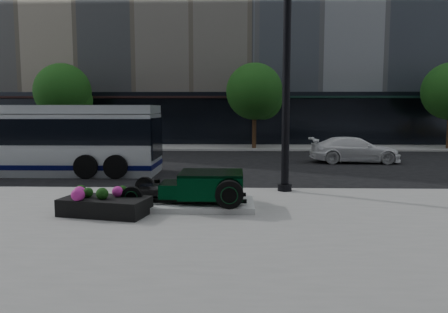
{
  "coord_description": "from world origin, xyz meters",
  "views": [
    {
      "loc": [
        -0.2,
        -16.55,
        2.8
      ],
      "look_at": [
        -0.61,
        -2.13,
        1.2
      ],
      "focal_mm": 35.0,
      "sensor_mm": 36.0,
      "label": 1
    }
  ],
  "objects_px": {
    "flower_planter": "(105,205)",
    "white_sedan": "(355,150)",
    "hot_rod": "(204,186)",
    "transit_bus": "(17,139)",
    "lamppost": "(286,71)"
  },
  "relations": [
    {
      "from": "hot_rod",
      "to": "white_sedan",
      "type": "xyz_separation_m",
      "value": [
        7.0,
        10.91,
        -0.04
      ]
    },
    {
      "from": "flower_planter",
      "to": "white_sedan",
      "type": "relative_size",
      "value": 0.51
    },
    {
      "from": "hot_rod",
      "to": "white_sedan",
      "type": "relative_size",
      "value": 0.71
    },
    {
      "from": "hot_rod",
      "to": "transit_bus",
      "type": "distance_m",
      "value": 10.83
    },
    {
      "from": "hot_rod",
      "to": "flower_planter",
      "type": "xyz_separation_m",
      "value": [
        -2.42,
        -0.98,
        -0.32
      ]
    },
    {
      "from": "lamppost",
      "to": "white_sedan",
      "type": "distance_m",
      "value": 10.21
    },
    {
      "from": "lamppost",
      "to": "transit_bus",
      "type": "relative_size",
      "value": 0.69
    },
    {
      "from": "hot_rod",
      "to": "transit_bus",
      "type": "xyz_separation_m",
      "value": [
        -8.49,
        6.67,
        0.79
      ]
    },
    {
      "from": "flower_planter",
      "to": "white_sedan",
      "type": "distance_m",
      "value": 15.18
    },
    {
      "from": "flower_planter",
      "to": "hot_rod",
      "type": "bearing_deg",
      "value": 22.0
    },
    {
      "from": "lamppost",
      "to": "white_sedan",
      "type": "bearing_deg",
      "value": 62.01
    },
    {
      "from": "transit_bus",
      "to": "white_sedan",
      "type": "distance_m",
      "value": 16.09
    },
    {
      "from": "hot_rod",
      "to": "transit_bus",
      "type": "bearing_deg",
      "value": 141.84
    },
    {
      "from": "white_sedan",
      "to": "flower_planter",
      "type": "bearing_deg",
      "value": 142.26
    },
    {
      "from": "lamppost",
      "to": "white_sedan",
      "type": "xyz_separation_m",
      "value": [
        4.53,
        8.53,
        -3.31
      ]
    }
  ]
}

